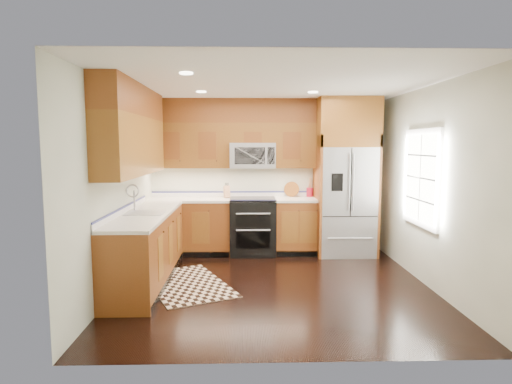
{
  "coord_description": "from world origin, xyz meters",
  "views": [
    {
      "loc": [
        -0.39,
        -5.44,
        1.84
      ],
      "look_at": [
        -0.22,
        0.6,
        1.17
      ],
      "focal_mm": 30.0,
      "sensor_mm": 36.0,
      "label": 1
    }
  ],
  "objects_px": {
    "range": "(253,226)",
    "knife_block": "(227,192)",
    "utensil_crock": "(310,190)",
    "refrigerator": "(346,177)",
    "rug": "(187,284)"
  },
  "relations": [
    {
      "from": "refrigerator",
      "to": "knife_block",
      "type": "height_order",
      "value": "refrigerator"
    },
    {
      "from": "knife_block",
      "to": "range",
      "type": "bearing_deg",
      "value": -17.52
    },
    {
      "from": "utensil_crock",
      "to": "refrigerator",
      "type": "bearing_deg",
      "value": -28.69
    },
    {
      "from": "refrigerator",
      "to": "utensil_crock",
      "type": "relative_size",
      "value": 7.93
    },
    {
      "from": "range",
      "to": "utensil_crock",
      "type": "bearing_deg",
      "value": 14.74
    },
    {
      "from": "range",
      "to": "rug",
      "type": "bearing_deg",
      "value": -119.66
    },
    {
      "from": "knife_block",
      "to": "utensil_crock",
      "type": "xyz_separation_m",
      "value": [
        1.44,
        0.12,
        0.01
      ]
    },
    {
      "from": "refrigerator",
      "to": "knife_block",
      "type": "bearing_deg",
      "value": 174.92
    },
    {
      "from": "range",
      "to": "utensil_crock",
      "type": "xyz_separation_m",
      "value": [
        1.0,
        0.26,
        0.58
      ]
    },
    {
      "from": "rug",
      "to": "range",
      "type": "bearing_deg",
      "value": 35.5
    },
    {
      "from": "range",
      "to": "refrigerator",
      "type": "distance_m",
      "value": 1.76
    },
    {
      "from": "range",
      "to": "knife_block",
      "type": "height_order",
      "value": "knife_block"
    },
    {
      "from": "refrigerator",
      "to": "rug",
      "type": "bearing_deg",
      "value": -147.71
    },
    {
      "from": "refrigerator",
      "to": "utensil_crock",
      "type": "bearing_deg",
      "value": 151.31
    },
    {
      "from": "knife_block",
      "to": "rug",
      "type": "bearing_deg",
      "value": -105.06
    }
  ]
}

